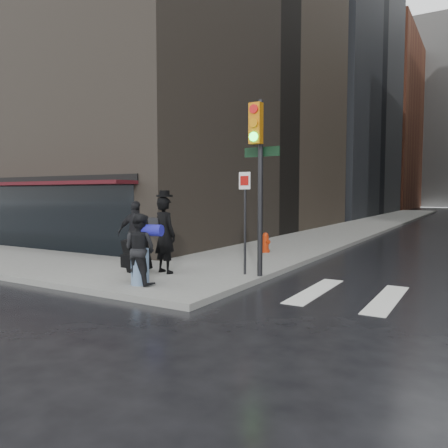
{
  "coord_description": "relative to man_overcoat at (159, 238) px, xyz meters",
  "views": [
    {
      "loc": [
        6.78,
        -8.8,
        2.29
      ],
      "look_at": [
        -0.38,
        3.35,
        1.3
      ],
      "focal_mm": 35.0,
      "sensor_mm": 36.0,
      "label": 1
    }
  ],
  "objects": [
    {
      "name": "bldg_corner_nw",
      "position": [
        -12.35,
        12.64,
        12.9
      ],
      "size": [
        22.0,
        22.0,
        28.0
      ],
      "primitive_type": "cube",
      "color": "#7D664D",
      "rests_on": "ground"
    },
    {
      "name": "sidewalk_left",
      "position": [
        0.65,
        26.64,
        -1.03
      ],
      "size": [
        4.0,
        50.0,
        0.15
      ],
      "primitive_type": "cube",
      "color": "slate",
      "rests_on": "ground"
    },
    {
      "name": "bldg_left_mid",
      "position": [
        -12.35,
        37.64,
        15.9
      ],
      "size": [
        22.0,
        24.0,
        34.0
      ],
      "primitive_type": "cube",
      "color": "slate",
      "rests_on": "ground"
    },
    {
      "name": "ground",
      "position": [
        0.65,
        -0.36,
        -1.1
      ],
      "size": [
        140.0,
        140.0,
        0.0
      ],
      "primitive_type": "plane",
      "color": "black",
      "rests_on": "ground"
    },
    {
      "name": "bldg_left_far",
      "position": [
        -12.35,
        61.64,
        11.9
      ],
      "size": [
        22.0,
        20.0,
        26.0
      ],
      "primitive_type": "cube",
      "color": "brown",
      "rests_on": "ground"
    },
    {
      "name": "traffic_light",
      "position": [
        2.5,
        0.85,
        1.95
      ],
      "size": [
        1.12,
        0.51,
        4.49
      ],
      "rotation": [
        0.0,
        0.0,
        -0.05
      ],
      "color": "black",
      "rests_on": "ground"
    },
    {
      "name": "man_overcoat",
      "position": [
        0.0,
        0.0,
        0.0
      ],
      "size": [
        1.4,
        1.07,
        2.26
      ],
      "rotation": [
        0.0,
        0.0,
        2.89
      ],
      "color": "black",
      "rests_on": "ground"
    },
    {
      "name": "storefront",
      "position": [
        -6.35,
        1.54,
        0.72
      ],
      "size": [
        8.4,
        1.11,
        2.83
      ],
      "color": "black",
      "rests_on": "ground"
    },
    {
      "name": "man_jeans",
      "position": [
        0.58,
        -1.42,
        -0.11
      ],
      "size": [
        1.2,
        0.65,
        1.68
      ],
      "rotation": [
        0.0,
        0.0,
        3.16
      ],
      "color": "black",
      "rests_on": "ground"
    },
    {
      "name": "fire_hydrant",
      "position": [
        0.72,
        5.21,
        -0.63
      ],
      "size": [
        0.42,
        0.31,
        0.72
      ],
      "rotation": [
        0.0,
        0.0,
        -0.43
      ],
      "color": "#AD2A0A",
      "rests_on": "ground"
    },
    {
      "name": "man_greycoat",
      "position": [
        -1.45,
        0.73,
        0.01
      ],
      "size": [
        1.21,
        0.91,
        1.91
      ],
      "rotation": [
        0.0,
        0.0,
        3.59
      ],
      "color": "black",
      "rests_on": "ground"
    }
  ]
}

